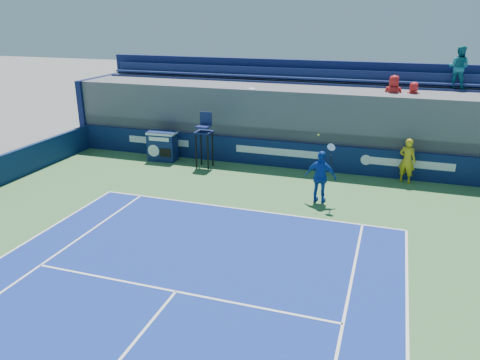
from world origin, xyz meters
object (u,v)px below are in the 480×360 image
(match_clock, at_px, (162,145))
(ball_person, at_px, (407,161))
(umpire_chair, at_px, (204,134))
(tennis_player, at_px, (321,177))

(match_clock, bearing_deg, ball_person, 1.79)
(ball_person, bearing_deg, umpire_chair, 25.51)
(ball_person, height_order, umpire_chair, umpire_chair)
(match_clock, distance_m, umpire_chair, 2.42)
(match_clock, height_order, tennis_player, tennis_player)
(ball_person, xyz_separation_m, tennis_player, (-2.98, -3.23, 0.04))
(ball_person, distance_m, tennis_player, 4.39)
(tennis_player, bearing_deg, match_clock, 159.86)
(ball_person, distance_m, umpire_chair, 8.63)
(match_clock, xyz_separation_m, tennis_player, (7.87, -2.89, 0.24))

